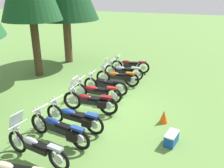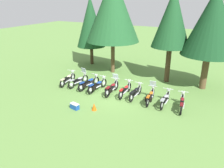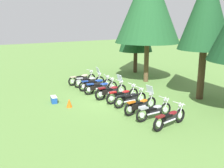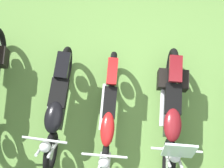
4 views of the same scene
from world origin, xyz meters
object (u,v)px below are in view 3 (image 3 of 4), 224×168
(motorcycle_2, at_px, (95,84))
(motorcycle_5, at_px, (123,95))
(pine_tree_0, at_px, (136,23))
(traffic_cone, at_px, (69,103))
(motorcycle_1, at_px, (90,81))
(pine_tree_1, at_px, (148,3))
(motorcycle_0, at_px, (82,78))
(motorcycle_4, at_px, (111,91))
(motorcycle_6, at_px, (131,98))
(motorcycle_9, at_px, (170,118))
(motorcycle_7, at_px, (140,104))
(pine_tree_2, at_px, (207,10))
(motorcycle_3, at_px, (100,87))
(motorcycle_8, at_px, (154,110))
(picnic_cooler, at_px, (54,99))

(motorcycle_2, height_order, motorcycle_5, same)
(pine_tree_0, bearing_deg, traffic_cone, -56.56)
(motorcycle_1, height_order, pine_tree_1, pine_tree_1)
(motorcycle_0, distance_m, motorcycle_5, 5.19)
(motorcycle_2, relative_size, motorcycle_4, 1.05)
(pine_tree_1, bearing_deg, motorcycle_6, -46.88)
(motorcycle_9, bearing_deg, motorcycle_6, 77.82)
(motorcycle_7, relative_size, motorcycle_9, 0.99)
(pine_tree_1, height_order, pine_tree_2, pine_tree_1)
(motorcycle_3, xyz_separation_m, pine_tree_2, (4.20, 4.57, 4.77))
(motorcycle_2, height_order, pine_tree_0, pine_tree_0)
(motorcycle_7, bearing_deg, motorcycle_9, -94.67)
(motorcycle_8, xyz_separation_m, traffic_cone, (-3.82, -2.80, -0.21))
(pine_tree_0, distance_m, pine_tree_1, 3.89)
(motorcycle_7, relative_size, pine_tree_1, 0.25)
(motorcycle_3, distance_m, motorcycle_5, 2.29)
(pine_tree_1, relative_size, picnic_cooler, 13.25)
(motorcycle_7, distance_m, picnic_cooler, 5.13)
(picnic_cooler, xyz_separation_m, traffic_cone, (1.21, 0.45, 0.05))
(motorcycle_3, distance_m, motorcycle_4, 1.27)
(motorcycle_0, xyz_separation_m, picnic_cooler, (3.19, -3.35, -0.25))
(motorcycle_0, distance_m, pine_tree_0, 7.34)
(motorcycle_9, xyz_separation_m, pine_tree_1, (-7.48, 4.68, 5.41))
(motorcycle_8, relative_size, picnic_cooler, 3.29)
(pine_tree_0, bearing_deg, motorcycle_5, -41.37)
(motorcycle_4, xyz_separation_m, motorcycle_6, (1.86, 0.15, -0.03))
(motorcycle_5, distance_m, traffic_cone, 3.13)
(motorcycle_6, bearing_deg, traffic_cone, 151.48)
(motorcycle_7, xyz_separation_m, pine_tree_2, (-0.09, 4.61, 4.76))
(pine_tree_1, bearing_deg, motorcycle_4, -63.15)
(motorcycle_7, relative_size, pine_tree_0, 0.32)
(motorcycle_2, bearing_deg, motorcycle_9, -80.59)
(motorcycle_4, bearing_deg, motorcycle_5, -80.28)
(pine_tree_0, bearing_deg, motorcycle_3, -54.30)
(motorcycle_8, bearing_deg, motorcycle_6, 85.55)
(motorcycle_4, distance_m, traffic_cone, 2.83)
(motorcycle_3, distance_m, motorcycle_8, 5.31)
(motorcycle_1, relative_size, pine_tree_2, 0.30)
(motorcycle_1, relative_size, motorcycle_9, 1.02)
(motorcycle_9, bearing_deg, motorcycle_5, 77.59)
(motorcycle_4, height_order, motorcycle_9, motorcycle_4)
(motorcycle_0, distance_m, traffic_cone, 5.28)
(pine_tree_1, bearing_deg, motorcycle_1, -100.10)
(picnic_cooler, bearing_deg, motorcycle_8, 32.80)
(motorcycle_0, bearing_deg, pine_tree_1, -29.47)
(motorcycle_3, xyz_separation_m, pine_tree_0, (-4.39, 6.11, 3.96))
(motorcycle_9, bearing_deg, pine_tree_1, 49.09)
(motorcycle_8, relative_size, pine_tree_0, 0.31)
(motorcycle_4, distance_m, pine_tree_0, 9.20)
(motorcycle_0, height_order, pine_tree_0, pine_tree_0)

